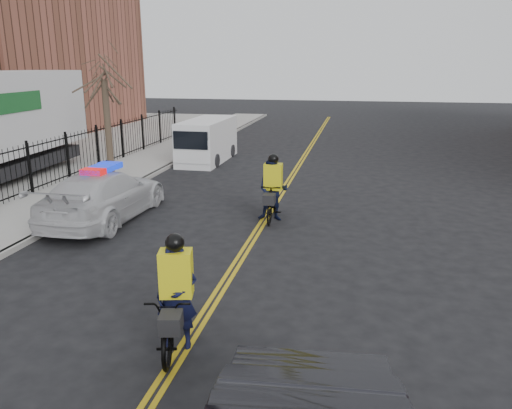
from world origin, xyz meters
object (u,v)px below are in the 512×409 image
object	(u,v)px
cyclist_near	(178,309)
police_cruiser	(104,195)
cargo_van	(206,141)
cyclist_far	(273,194)

from	to	relation	value
cyclist_near	police_cruiser	bearing A→B (deg)	114.04
cyclist_near	cargo_van	bearing A→B (deg)	92.99
cargo_van	cyclist_near	xyz separation A→B (m)	(4.60, -16.66, -0.30)
cargo_van	cyclist_near	distance (m)	17.28
cyclist_near	cyclist_far	xyz separation A→B (m)	(0.36, 7.58, 0.11)
cargo_van	cyclist_far	distance (m)	10.34
police_cruiser	cargo_van	xyz separation A→B (m)	(0.24, 10.11, 0.23)
police_cruiser	cyclist_far	size ratio (longest dim) A/B	2.58
cargo_van	cyclist_near	size ratio (longest dim) A/B	2.25
police_cruiser	cyclist_far	bearing A→B (deg)	-168.39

